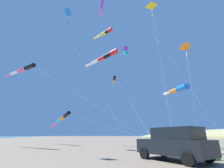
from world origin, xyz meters
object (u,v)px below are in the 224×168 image
object	(u,v)px
kite_delta_yellow_midlevel	(151,7)
cooler_box	(214,156)
kite_windsock_purple_drifting	(106,56)
kite_windsock_red_high_left	(105,33)
kite_windsock_checkered_midright	(178,89)
kite_delta_small_distant	(68,13)
kite_windsock_long_streamer_left	(61,119)
kite_windsock_black_fish_shape	(114,81)
person_adult_flyer	(181,139)
kite_delta_teal_far_right	(185,47)
kite_box_orange_high_right	(125,51)
kite_windsock_blue_topmost	(22,70)
parked_car	(174,143)
person_child_green_jacket	(158,139)

from	to	relation	value
kite_delta_yellow_midlevel	cooler_box	bearing A→B (deg)	-103.61
kite_windsock_purple_drifting	kite_windsock_red_high_left	size ratio (longest dim) A/B	0.88
kite_windsock_checkered_midright	cooler_box	bearing A→B (deg)	-122.55
kite_windsock_purple_drifting	kite_windsock_red_high_left	world-z (taller)	kite_windsock_red_high_left
kite_delta_small_distant	kite_windsock_purple_drifting	xyz separation A→B (m)	(6.21, 1.72, -5.38)
kite_windsock_long_streamer_left	kite_windsock_red_high_left	distance (m)	15.01
kite_windsock_black_fish_shape	kite_delta_yellow_midlevel	size ratio (longest dim) A/B	0.72
person_adult_flyer	kite_windsock_long_streamer_left	world-z (taller)	kite_windsock_long_streamer_left
person_adult_flyer	kite_delta_teal_far_right	world-z (taller)	kite_delta_teal_far_right
kite_delta_teal_far_right	kite_box_orange_high_right	size ratio (longest dim) A/B	1.10
cooler_box	person_adult_flyer	size ratio (longest dim) A/B	0.33
cooler_box	kite_windsock_red_high_left	distance (m)	19.24
kite_windsock_long_streamer_left	kite_box_orange_high_right	world-z (taller)	kite_box_orange_high_right
person_adult_flyer	kite_windsock_red_high_left	world-z (taller)	kite_windsock_red_high_left
kite_delta_teal_far_right	kite_windsock_long_streamer_left	xyz separation A→B (m)	(-20.46, 6.83, -12.88)
person_adult_flyer	kite_windsock_red_high_left	bearing A→B (deg)	156.73
person_adult_flyer	kite_delta_yellow_midlevel	distance (m)	17.93
kite_windsock_long_streamer_left	kite_box_orange_high_right	bearing A→B (deg)	-28.89
kite_delta_yellow_midlevel	kite_windsock_checkered_midright	bearing A→B (deg)	16.81
kite_delta_teal_far_right	kite_windsock_purple_drifting	size ratio (longest dim) A/B	1.22
person_adult_flyer	kite_windsock_long_streamer_left	size ratio (longest dim) A/B	0.11
kite_windsock_long_streamer_left	kite_windsock_blue_topmost	bearing A→B (deg)	-143.28
cooler_box	kite_windsock_purple_drifting	world-z (taller)	kite_windsock_purple_drifting
kite_windsock_long_streamer_left	kite_windsock_checkered_midright	world-z (taller)	kite_windsock_checkered_midright
cooler_box	person_adult_flyer	distance (m)	8.14
kite_delta_teal_far_right	kite_windsock_black_fish_shape	world-z (taller)	kite_delta_teal_far_right
kite_windsock_blue_topmost	kite_box_orange_high_right	world-z (taller)	kite_box_orange_high_right
parked_car	kite_box_orange_high_right	size ratio (longest dim) A/B	0.30
person_adult_flyer	kite_delta_teal_far_right	size ratio (longest dim) A/B	0.11
kite_windsock_black_fish_shape	kite_windsock_purple_drifting	bearing A→B (deg)	-146.50
person_adult_flyer	kite_windsock_purple_drifting	distance (m)	15.38
kite_windsock_long_streamer_left	kite_windsock_blue_topmost	size ratio (longest dim) A/B	0.97
person_child_green_jacket	kite_windsock_long_streamer_left	xyz separation A→B (m)	(-9.54, 12.09, 2.89)
parked_car	kite_windsock_purple_drifting	distance (m)	17.71
parked_car	person_adult_flyer	world-z (taller)	person_adult_flyer
cooler_box	kite_box_orange_high_right	world-z (taller)	kite_box_orange_high_right
parked_car	kite_windsock_long_streamer_left	bearing A→B (deg)	110.59
person_child_green_jacket	kite_windsock_blue_topmost	distance (m)	19.31
kite_windsock_purple_drifting	kite_windsock_checkered_midright	bearing A→B (deg)	-30.77
kite_box_orange_high_right	kite_windsock_red_high_left	bearing A→B (deg)	-147.40
kite_delta_teal_far_right	kite_windsock_red_high_left	world-z (taller)	kite_delta_teal_far_right
parked_car	kite_box_orange_high_right	world-z (taller)	kite_box_orange_high_right
cooler_box	kite_delta_small_distant	size ratio (longest dim) A/B	0.03
kite_windsock_red_high_left	kite_delta_yellow_midlevel	world-z (taller)	kite_delta_yellow_midlevel
parked_car	kite_windsock_blue_topmost	bearing A→B (deg)	132.11
person_child_green_jacket	parked_car	bearing A→B (deg)	-115.09
person_child_green_jacket	kite_box_orange_high_right	bearing A→B (deg)	92.58
kite_windsock_black_fish_shape	kite_delta_yellow_midlevel	world-z (taller)	kite_delta_yellow_midlevel
parked_car	kite_delta_yellow_midlevel	xyz separation A→B (m)	(4.09, 6.60, 17.89)
kite_windsock_purple_drifting	cooler_box	bearing A→B (deg)	-75.40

